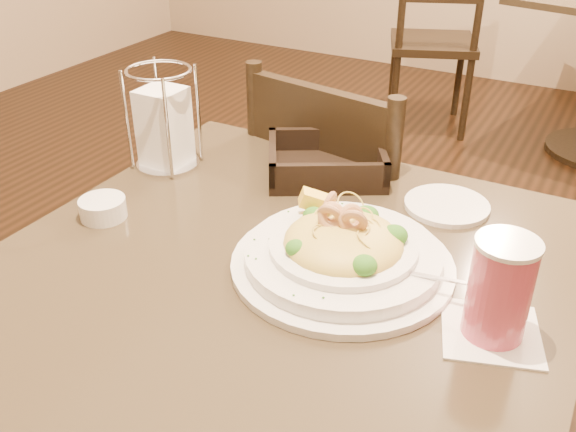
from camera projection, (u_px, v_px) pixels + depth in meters
The scene contains 9 objects.
main_table at pixel (283, 377), 1.14m from camera, with size 0.90×0.90×0.76m.
dining_chair_near at pixel (346, 233), 1.61m from camera, with size 0.49×0.49×0.93m.
dining_chair_far at pixel (434, 37), 3.23m from camera, with size 0.54×0.54×0.93m.
pasta_bowl at pixel (343, 250), 1.00m from camera, with size 0.39×0.35×0.11m.
drink_glass at pixel (500, 290), 0.84m from camera, with size 0.17×0.17×0.15m.
bread_basket at pixel (326, 164), 1.29m from camera, with size 0.29×0.28×0.06m.
napkin_caddy at pixel (164, 125), 1.29m from camera, with size 0.13×0.13×0.21m.
side_plate at pixel (447, 205), 1.18m from camera, with size 0.16×0.16×0.01m, color white.
butter_ramekin at pixel (103, 208), 1.14m from camera, with size 0.08×0.08×0.04m, color white.
Camera 1 is at (0.41, -0.73, 1.34)m, focal length 40.00 mm.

